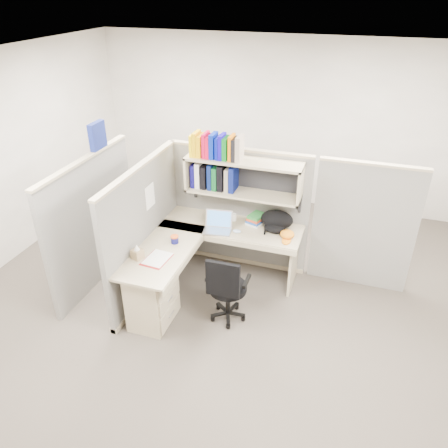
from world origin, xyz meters
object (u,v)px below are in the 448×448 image
(desk, at_px, (175,278))
(backpack, at_px, (276,221))
(task_chair, at_px, (227,298))
(snack_canister, at_px, (175,239))
(laptop, at_px, (217,223))

(desk, relative_size, backpack, 4.42)
(desk, xyz_separation_m, task_chair, (0.63, -0.01, -0.13))
(backpack, height_order, snack_canister, backpack)
(desk, distance_m, snack_canister, 0.45)
(backpack, xyz_separation_m, snack_canister, (-1.05, -0.66, -0.07))
(desk, relative_size, snack_canister, 18.68)
(task_chair, bearing_deg, snack_canister, 158.85)
(laptop, distance_m, backpack, 0.71)
(backpack, relative_size, task_chair, 0.45)
(backpack, distance_m, task_chair, 1.13)
(desk, bearing_deg, task_chair, -0.85)
(desk, distance_m, laptop, 0.84)
(snack_canister, bearing_deg, laptop, 46.16)
(laptop, bearing_deg, backpack, 13.41)
(desk, bearing_deg, backpack, 44.49)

